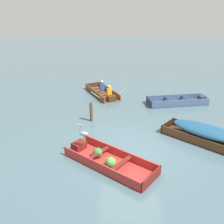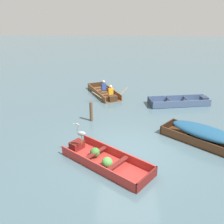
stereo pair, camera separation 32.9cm
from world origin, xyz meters
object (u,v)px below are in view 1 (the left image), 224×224
(skiff_dark_varnish_mid_moored, at_px, (207,133))
(mooring_post, at_px, (91,112))
(rowboat_wooden_brown_with_crew, at_px, (103,93))
(heron_on_dinghy, at_px, (84,133))
(dinghy_red_foreground, at_px, (106,159))
(skiff_slate_blue_near_moored, at_px, (180,101))

(skiff_dark_varnish_mid_moored, xyz_separation_m, mooring_post, (-4.86, 1.90, 0.08))
(rowboat_wooden_brown_with_crew, distance_m, heron_on_dinghy, 6.74)
(dinghy_red_foreground, height_order, mooring_post, mooring_post)
(skiff_slate_blue_near_moored, relative_size, heron_on_dinghy, 4.14)
(skiff_slate_blue_near_moored, distance_m, mooring_post, 5.37)
(rowboat_wooden_brown_with_crew, relative_size, mooring_post, 3.42)
(rowboat_wooden_brown_with_crew, height_order, heron_on_dinghy, heron_on_dinghy)
(dinghy_red_foreground, bearing_deg, skiff_slate_blue_near_moored, 56.50)
(mooring_post, bearing_deg, heron_on_dinghy, -89.47)
(dinghy_red_foreground, relative_size, mooring_post, 3.56)
(rowboat_wooden_brown_with_crew, relative_size, heron_on_dinghy, 3.90)
(skiff_slate_blue_near_moored, xyz_separation_m, rowboat_wooden_brown_with_crew, (-4.41, 1.32, 0.05))
(dinghy_red_foreground, xyz_separation_m, rowboat_wooden_brown_with_crew, (-0.49, 7.24, 0.05))
(skiff_dark_varnish_mid_moored, bearing_deg, rowboat_wooden_brown_with_crew, 128.55)
(dinghy_red_foreground, bearing_deg, heron_on_dinghy, 146.94)
(dinghy_red_foreground, xyz_separation_m, skiff_dark_varnish_mid_moored, (4.01, 1.59, 0.26))
(skiff_slate_blue_near_moored, height_order, heron_on_dinghy, heron_on_dinghy)
(skiff_slate_blue_near_moored, bearing_deg, heron_on_dinghy, -131.45)
(mooring_post, bearing_deg, skiff_dark_varnish_mid_moored, -21.32)
(skiff_slate_blue_near_moored, relative_size, mooring_post, 3.63)
(rowboat_wooden_brown_with_crew, xyz_separation_m, mooring_post, (-0.36, -3.75, 0.29))
(dinghy_red_foreground, relative_size, skiff_slate_blue_near_moored, 0.98)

